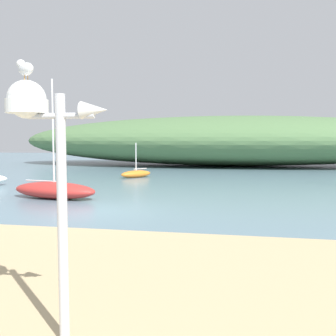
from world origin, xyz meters
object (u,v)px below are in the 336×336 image
object	(u,v)px
mast_structure	(40,129)
seagull_on_radar	(25,68)
sailboat_east_reach	(136,174)
sailboat_far_left	(54,190)

from	to	relation	value
mast_structure	seagull_on_radar	world-z (taller)	seagull_on_radar
sailboat_east_reach	sailboat_far_left	world-z (taller)	sailboat_far_left
sailboat_far_left	sailboat_east_reach	bearing A→B (deg)	84.09
mast_structure	sailboat_far_left	world-z (taller)	sailboat_far_left
seagull_on_radar	sailboat_east_reach	size ratio (longest dim) A/B	0.14
mast_structure	sailboat_far_left	xyz separation A→B (m)	(-5.89, 11.48, -2.36)
seagull_on_radar	sailboat_far_left	world-z (taller)	sailboat_far_left
seagull_on_radar	sailboat_east_reach	bearing A→B (deg)	102.34
mast_structure	seagull_on_radar	distance (m)	0.73
mast_structure	seagull_on_radar	size ratio (longest dim) A/B	8.99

